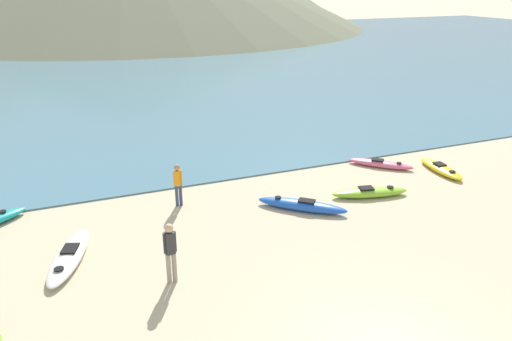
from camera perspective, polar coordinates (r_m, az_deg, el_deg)
bay_water at (r=53.43m, az=-16.26°, el=12.15°), size 160.00×70.00×0.06m
kayak_on_sand_0 at (r=22.11m, az=14.05°, el=0.76°), size 2.38×2.40×0.33m
kayak_on_sand_1 at (r=22.31m, az=20.38°, el=0.21°), size 1.01×2.71×0.32m
kayak_on_sand_2 at (r=15.48m, az=-20.58°, el=-9.15°), size 1.78×3.32×0.33m
kayak_on_sand_3 at (r=19.03m, az=12.86°, el=-2.44°), size 2.97×1.38×0.37m
kayak_on_sand_4 at (r=17.55m, az=5.28°, el=-3.97°), size 2.82×2.59×0.40m
person_near_foreground at (r=13.36m, az=-9.77°, el=-8.86°), size 0.35×0.24×1.73m
person_near_waterline at (r=17.73m, az=-8.91°, el=-1.36°), size 0.32×0.27×1.56m
moored_boat_1 at (r=69.65m, az=3.35°, el=15.40°), size 5.28×3.18×1.31m
moored_boat_2 at (r=66.20m, az=-6.75°, el=15.00°), size 5.69×2.27×1.30m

